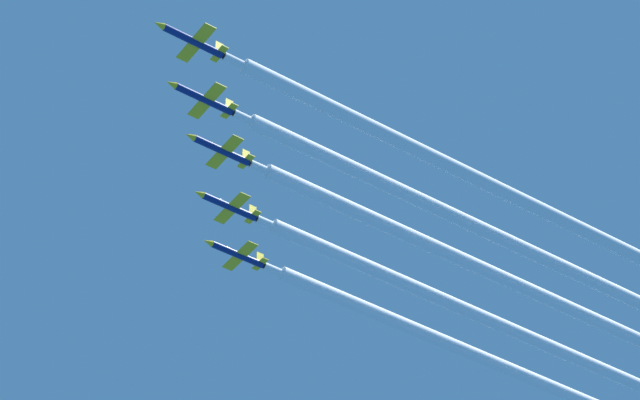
{
  "coord_description": "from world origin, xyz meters",
  "views": [
    {
      "loc": [
        -133.14,
        74.91,
        2.4
      ],
      "look_at": [
        0.26,
        -16.88,
        143.65
      ],
      "focal_mm": 86.01,
      "sensor_mm": 36.0,
      "label": 1
    }
  ],
  "objects": [
    {
      "name": "jet_lead",
      "position": [
        -14.33,
        13.0,
        145.36
      ],
      "size": [
        7.22,
        10.51,
        2.53
      ],
      "color": "navy"
    },
    {
      "name": "jet_second_echelon",
      "position": [
        -6.83,
        6.78,
        144.63
      ],
      "size": [
        7.22,
        10.51,
        2.53
      ],
      "color": "navy"
    },
    {
      "name": "jet_third_echelon",
      "position": [
        -0.56,
        0.12,
        143.74
      ],
      "size": [
        7.22,
        10.51,
        2.53
      ],
      "color": "navy"
    },
    {
      "name": "jet_fourth_echelon",
      "position": [
        7.86,
        -6.39,
        142.86
      ],
      "size": [
        7.22,
        10.51,
        2.53
      ],
      "color": "navy"
    },
    {
      "name": "jet_fifth_echelon",
      "position": [
        15.13,
        -12.36,
        141.81
      ],
      "size": [
        7.22,
        10.51,
        2.53
      ],
      "color": "navy"
    },
    {
      "name": "smoke_trail_lead",
      "position": [
        -14.33,
        -33.06,
        145.34
      ],
      "size": [
        2.14,
        82.47,
        2.14
      ],
      "color": "white"
    },
    {
      "name": "smoke_trail_second_echelon",
      "position": [
        -6.83,
        -34.86,
        144.6
      ],
      "size": [
        2.14,
        73.64,
        2.14
      ],
      "color": "white"
    },
    {
      "name": "smoke_trail_third_echelon",
      "position": [
        -0.56,
        -41.19,
        143.71
      ],
      "size": [
        2.14,
        72.99,
        2.14
      ],
      "color": "white"
    },
    {
      "name": "smoke_trail_fourth_echelon",
      "position": [
        7.86,
        -47.91,
        142.83
      ],
      "size": [
        2.14,
        73.4,
        2.14
      ],
      "color": "white"
    },
    {
      "name": "smoke_trail_fifth_echelon",
      "position": [
        15.13,
        -58.29,
        141.79
      ],
      "size": [
        2.14,
        82.23,
        2.14
      ],
      "color": "white"
    }
  ]
}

